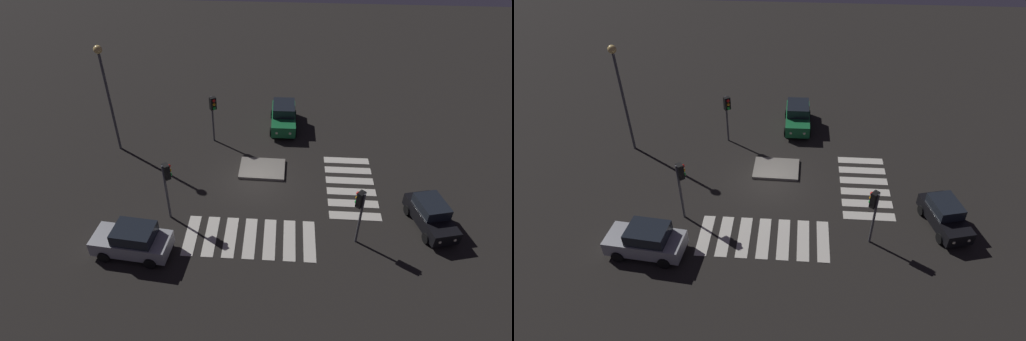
# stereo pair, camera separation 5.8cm
# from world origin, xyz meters

# --- Properties ---
(ground_plane) EXTENTS (80.00, 80.00, 0.00)m
(ground_plane) POSITION_xyz_m (0.00, 0.00, 0.00)
(ground_plane) COLOR black
(traffic_island) EXTENTS (3.18, 2.41, 0.18)m
(traffic_island) POSITION_xyz_m (0.34, 1.40, 0.09)
(traffic_island) COLOR gray
(traffic_island) RESTS_ON ground
(car_black) EXTENTS (2.55, 4.15, 1.70)m
(car_black) POSITION_xyz_m (10.60, -3.35, 0.84)
(car_black) COLOR black
(car_black) RESTS_ON ground
(car_silver) EXTENTS (4.47, 2.37, 1.89)m
(car_silver) POSITION_xyz_m (-6.37, -6.65, 0.93)
(car_silver) COLOR #9EA0A5
(car_silver) RESTS_ON ground
(car_green) EXTENTS (2.12, 4.42, 1.91)m
(car_green) POSITION_xyz_m (1.70, 7.25, 0.94)
(car_green) COLOR #196B38
(car_green) RESTS_ON ground
(traffic_light_east) EXTENTS (0.53, 0.54, 3.62)m
(traffic_light_east) POSITION_xyz_m (5.99, -4.89, 2.74)
(traffic_light_east) COLOR #47474C
(traffic_light_east) RESTS_ON ground
(traffic_light_south) EXTENTS (0.53, 0.54, 3.96)m
(traffic_light_south) POSITION_xyz_m (-4.89, -3.63, 3.00)
(traffic_light_south) COLOR #47474C
(traffic_light_south) RESTS_ON ground
(traffic_light_west) EXTENTS (0.54, 0.53, 3.79)m
(traffic_light_west) POSITION_xyz_m (-3.46, 4.71, 2.87)
(traffic_light_west) COLOR #47474C
(traffic_light_west) RESTS_ON ground
(street_lamp) EXTENTS (0.56, 0.56, 8.00)m
(street_lamp) POSITION_xyz_m (-10.41, 3.30, 5.42)
(street_lamp) COLOR #47474C
(street_lamp) RESTS_ON ground
(crosswalk_near) EXTENTS (7.60, 3.20, 0.02)m
(crosswalk_near) POSITION_xyz_m (0.00, -5.16, 0.01)
(crosswalk_near) COLOR silver
(crosswalk_near) RESTS_ON ground
(crosswalk_side) EXTENTS (3.20, 6.45, 0.02)m
(crosswalk_side) POSITION_xyz_m (6.34, -0.00, 0.01)
(crosswalk_side) COLOR silver
(crosswalk_side) RESTS_ON ground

